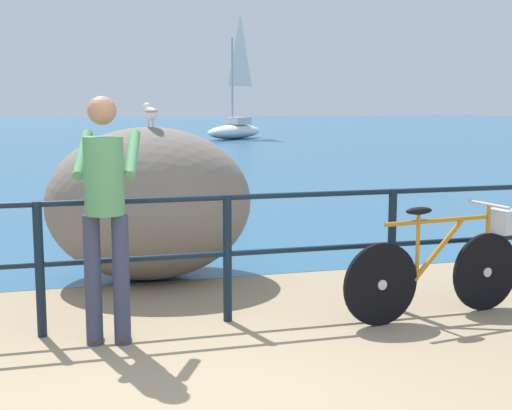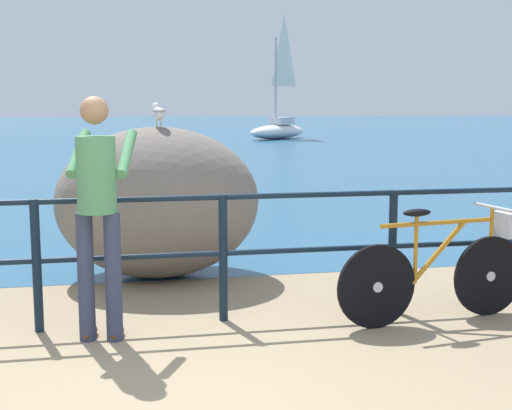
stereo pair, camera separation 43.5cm
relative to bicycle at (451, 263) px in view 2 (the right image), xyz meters
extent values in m
cube|color=#937F60|center=(-2.50, 18.59, -0.51)|extent=(120.00, 120.00, 0.10)
cube|color=#285B7F|center=(-2.50, 46.72, -0.46)|extent=(120.00, 90.00, 0.01)
cylinder|color=black|center=(-3.22, 0.33, 0.05)|extent=(0.07, 0.07, 1.02)
cylinder|color=black|center=(-1.79, 0.33, 0.05)|extent=(0.07, 0.07, 1.02)
cylinder|color=black|center=(-0.37, 0.33, 0.05)|extent=(0.07, 0.07, 1.02)
cylinder|color=black|center=(-2.50, 0.33, 0.54)|extent=(7.12, 0.04, 0.04)
cylinder|color=black|center=(-2.50, 0.33, 0.09)|extent=(7.12, 0.04, 0.04)
cylinder|color=black|center=(-0.66, -0.09, -0.13)|extent=(0.66, 0.13, 0.66)
cylinder|color=#B7BCC6|center=(-0.66, -0.09, -0.13)|extent=(0.09, 0.07, 0.08)
cylinder|color=black|center=(0.37, 0.05, -0.13)|extent=(0.66, 0.13, 0.66)
cylinder|color=#B7BCC6|center=(0.37, 0.05, -0.13)|extent=(0.09, 0.07, 0.08)
cylinder|color=#B27219|center=(-0.15, -0.02, 0.34)|extent=(0.98, 0.17, 0.04)
cylinder|color=#B27219|center=(-0.12, -0.02, 0.10)|extent=(0.50, 0.11, 0.50)
cylinder|color=#B27219|center=(-0.33, -0.05, 0.13)|extent=(0.03, 0.03, 0.53)
ellipsoid|color=black|center=(-0.33, -0.05, 0.43)|extent=(0.25, 0.13, 0.06)
cylinder|color=#B27219|center=(0.37, 0.05, 0.15)|extent=(0.03, 0.03, 0.57)
cylinder|color=#B7BCC6|center=(0.37, 0.05, 0.44)|extent=(0.10, 0.48, 0.03)
cube|color=#B7BCC6|center=(0.55, 0.08, 0.29)|extent=(0.23, 0.27, 0.20)
cylinder|color=#333851|center=(-2.85, 0.05, 0.01)|extent=(0.12, 0.12, 0.95)
ellipsoid|color=#513319|center=(-2.83, 0.11, -0.42)|extent=(0.15, 0.27, 0.08)
cylinder|color=#333851|center=(-2.65, 0.01, 0.01)|extent=(0.12, 0.12, 0.95)
ellipsoid|color=#513319|center=(-2.64, 0.07, -0.42)|extent=(0.15, 0.27, 0.08)
cylinder|color=#4C8C59|center=(-2.75, 0.03, 0.76)|extent=(0.28, 0.28, 0.55)
sphere|color=#9E7051|center=(-2.75, 0.03, 1.22)|extent=(0.20, 0.20, 0.20)
cylinder|color=#4C8C59|center=(-2.88, 0.30, 0.90)|extent=(0.18, 0.52, 0.34)
cylinder|color=#4C8C59|center=(-2.53, 0.23, 0.90)|extent=(0.18, 0.52, 0.34)
ellipsoid|color=slate|center=(-2.21, 1.91, 0.29)|extent=(2.02, 1.56, 1.50)
cylinder|color=gold|center=(-2.21, 1.85, 1.07)|extent=(0.01, 0.01, 0.06)
cylinder|color=gold|center=(-2.17, 1.85, 1.07)|extent=(0.01, 0.01, 0.06)
ellipsoid|color=white|center=(-2.19, 1.85, 1.16)|extent=(0.15, 0.27, 0.13)
ellipsoid|color=#9E9EA3|center=(-2.19, 1.83, 1.19)|extent=(0.16, 0.26, 0.06)
sphere|color=white|center=(-2.21, 1.97, 1.23)|extent=(0.08, 0.08, 0.08)
cone|color=gold|center=(-2.22, 2.02, 1.23)|extent=(0.03, 0.05, 0.02)
ellipsoid|color=white|center=(5.21, 28.88, -0.11)|extent=(4.06, 4.00, 0.70)
cube|color=silver|center=(5.42, 29.08, 0.42)|extent=(1.49, 1.48, 0.36)
cylinder|color=#B2B2B7|center=(5.06, 28.74, 2.34)|extent=(0.10, 0.10, 4.20)
pyramid|color=white|center=(5.60, 29.26, 3.92)|extent=(1.19, 1.16, 3.57)
camera|label=1|loc=(-3.02, -4.97, 1.26)|focal=49.27mm
camera|label=2|loc=(-2.59, -5.07, 1.26)|focal=49.27mm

